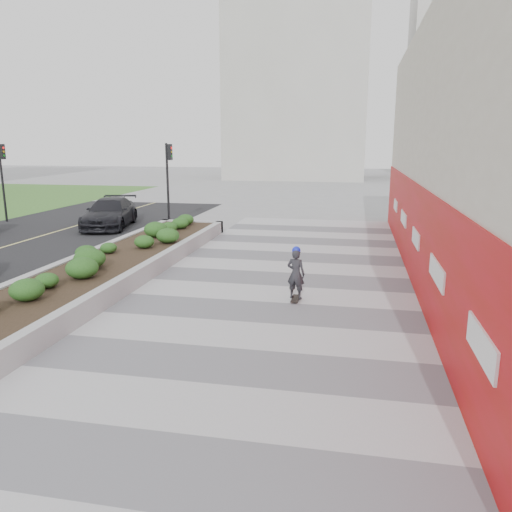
# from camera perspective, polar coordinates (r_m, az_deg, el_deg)

# --- Properties ---
(ground) EXTENTS (160.00, 160.00, 0.00)m
(ground) POSITION_cam_1_polar(r_m,az_deg,el_deg) (8.31, -5.68, -17.59)
(ground) COLOR gray
(ground) RESTS_ON ground
(walkway) EXTENTS (8.00, 36.00, 0.01)m
(walkway) POSITION_cam_1_polar(r_m,az_deg,el_deg) (10.91, -1.06, -9.79)
(walkway) COLOR #A8A8AD
(walkway) RESTS_ON ground
(planter) EXTENTS (3.00, 18.00, 0.90)m
(planter) POSITION_cam_1_polar(r_m,az_deg,el_deg) (16.27, -17.21, -1.22)
(planter) COLOR #9E9EA0
(planter) RESTS_ON ground
(traffic_signal_near) EXTENTS (0.33, 0.28, 4.20)m
(traffic_signal_near) POSITION_cam_1_polar(r_m,az_deg,el_deg) (26.13, -9.96, 9.45)
(traffic_signal_near) COLOR black
(traffic_signal_near) RESTS_ON ground
(traffic_signal_far) EXTENTS (0.33, 0.28, 4.20)m
(traffic_signal_far) POSITION_cam_1_polar(r_m,az_deg,el_deg) (30.27, -26.99, 8.70)
(traffic_signal_far) COLOR black
(traffic_signal_far) RESTS_ON ground
(distant_bldg_north_l) EXTENTS (16.00, 12.00, 20.00)m
(distant_bldg_north_l) POSITION_cam_1_polar(r_m,az_deg,el_deg) (62.53, 4.87, 18.06)
(distant_bldg_north_l) COLOR #ADAAA3
(distant_bldg_north_l) RESTS_ON ground
(distant_bldg_north_r) EXTENTS (14.00, 10.00, 24.00)m
(distant_bldg_north_r) POSITION_cam_1_polar(r_m,az_deg,el_deg) (68.51, 23.22, 18.34)
(distant_bldg_north_r) COLOR #ADAAA3
(distant_bldg_north_r) RESTS_ON ground
(manhole_cover) EXTENTS (0.44, 0.44, 0.01)m
(manhole_cover) POSITION_cam_1_polar(r_m,az_deg,el_deg) (10.83, 1.56, -10.00)
(manhole_cover) COLOR #595654
(manhole_cover) RESTS_ON ground
(skateboarder) EXTENTS (0.56, 0.72, 1.52)m
(skateboarder) POSITION_cam_1_polar(r_m,az_deg,el_deg) (13.46, 4.58, -2.00)
(skateboarder) COLOR beige
(skateboarder) RESTS_ON ground
(car_dark) EXTENTS (3.09, 5.33, 1.45)m
(car_dark) POSITION_cam_1_polar(r_m,az_deg,el_deg) (26.49, -16.36, 4.74)
(car_dark) COLOR black
(car_dark) RESTS_ON ground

